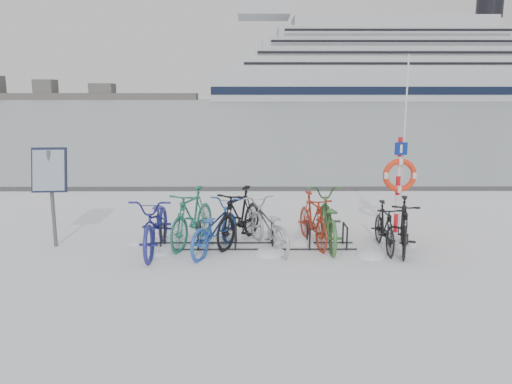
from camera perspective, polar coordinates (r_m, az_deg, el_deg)
ground at (r=9.93m, az=-0.24°, el=-6.28°), size 900.00×900.00×0.00m
ice_sheet at (r=164.50m, az=-0.28°, el=10.10°), size 400.00×298.00×0.02m
quay_edge at (r=15.65m, az=-0.26°, el=0.37°), size 400.00×0.25×0.10m
bike_rack at (r=9.88m, az=-0.24°, el=-5.28°), size 4.00×0.48×0.46m
info_board at (r=10.41m, az=-22.50°, el=1.69°), size 0.67×0.29×1.97m
lifebuoy_station at (r=11.07m, az=16.09°, el=1.84°), size 0.73×0.22×3.78m
cruise_ferry at (r=226.38m, az=14.72°, el=13.43°), size 150.50×28.36×49.45m
shoreline at (r=295.82m, az=-25.05°, el=10.07°), size 180.00×12.00×9.50m
bike_0 at (r=9.77m, az=-11.29°, el=-3.35°), size 0.77×2.17×1.14m
bike_1 at (r=10.09m, az=-7.30°, el=-2.66°), size 1.12×2.02×1.17m
bike_2 at (r=9.60m, az=-4.77°, el=-3.85°), size 1.33×2.01×0.99m
bike_3 at (r=10.08m, az=-1.91°, el=-2.60°), size 1.30×1.99×1.16m
bike_4 at (r=9.74m, az=1.37°, el=-3.63°), size 1.29×1.98×0.98m
bike_5 at (r=10.07m, az=6.51°, el=-2.96°), size 0.83×1.84×1.07m
bike_6 at (r=10.07m, az=8.18°, el=-2.86°), size 0.77×2.14×1.12m
bike_7 at (r=10.01m, az=14.47°, el=-3.68°), size 0.49×1.60×0.95m
bike_8 at (r=9.98m, az=16.55°, el=-3.52°), size 0.93×1.83×1.06m
snow_drifts at (r=9.78m, az=3.47°, el=-6.58°), size 5.80×1.74×0.21m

